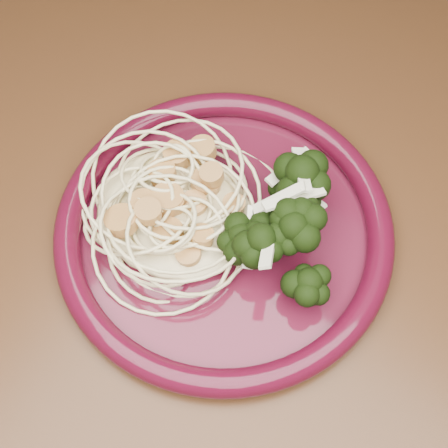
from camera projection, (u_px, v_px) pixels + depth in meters
dining_table at (342, 270)px, 0.66m from camera, size 1.20×0.80×0.75m
dinner_plate at (224, 229)px, 0.56m from camera, size 0.37×0.37×0.03m
spaghetti_pile at (174, 206)px, 0.56m from camera, size 0.18×0.17×0.03m
scallop_cluster at (171, 182)px, 0.52m from camera, size 0.17×0.17×0.05m
broccoli_pile at (288, 236)px, 0.53m from camera, size 0.13×0.18×0.06m
onion_garnish at (292, 217)px, 0.50m from camera, size 0.09×0.12×0.05m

